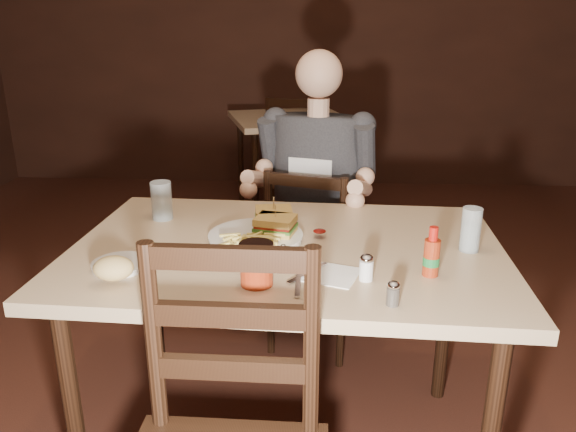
# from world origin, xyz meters

# --- Properties ---
(room_shell) EXTENTS (7.00, 7.00, 7.00)m
(room_shell) POSITION_xyz_m (0.00, 0.00, 1.40)
(room_shell) COLOR black
(room_shell) RESTS_ON ground
(main_table) EXTENTS (1.36, 0.94, 0.77)m
(main_table) POSITION_xyz_m (-0.19, 0.03, 0.70)
(main_table) COLOR tan
(main_table) RESTS_ON ground
(bg_table) EXTENTS (1.00, 1.00, 0.77)m
(bg_table) POSITION_xyz_m (-0.31, 2.50, 0.68)
(bg_table) COLOR tan
(bg_table) RESTS_ON ground
(chair_far) EXTENTS (0.50, 0.52, 0.86)m
(chair_far) POSITION_xyz_m (-0.10, 0.74, 0.43)
(chair_far) COLOR black
(chair_far) RESTS_ON ground
(bg_chair_far) EXTENTS (0.42, 0.45, 0.86)m
(bg_chair_far) POSITION_xyz_m (-0.31, 3.05, 0.43)
(bg_chair_far) COLOR black
(bg_chair_far) RESTS_ON ground
(bg_chair_near) EXTENTS (0.53, 0.56, 0.95)m
(bg_chair_near) POSITION_xyz_m (-0.31, 1.95, 0.47)
(bg_chair_near) COLOR black
(bg_chair_near) RESTS_ON ground
(diner) EXTENTS (0.60, 0.52, 0.88)m
(diner) POSITION_xyz_m (-0.11, 0.70, 0.88)
(diner) COLOR #303235
(diner) RESTS_ON chair_far
(dinner_plate) EXTENTS (0.30, 0.30, 0.02)m
(dinner_plate) POSITION_xyz_m (-0.29, 0.07, 0.78)
(dinner_plate) COLOR white
(dinner_plate) RESTS_ON main_table
(sandwich_left) EXTENTS (0.13, 0.11, 0.10)m
(sandwich_left) POSITION_xyz_m (-0.24, 0.16, 0.84)
(sandwich_left) COLOR #DDB355
(sandwich_left) RESTS_ON dinner_plate
(sandwich_right) EXTENTS (0.14, 0.12, 0.10)m
(sandwich_right) POSITION_xyz_m (-0.23, 0.08, 0.84)
(sandwich_right) COLOR #DDB355
(sandwich_right) RESTS_ON dinner_plate
(fries_pile) EXTENTS (0.24, 0.18, 0.04)m
(fries_pile) POSITION_xyz_m (-0.29, 0.01, 0.80)
(fries_pile) COLOR #EFD96E
(fries_pile) RESTS_ON dinner_plate
(ketchup_dollop) EXTENTS (0.04, 0.04, 0.01)m
(ketchup_dollop) POSITION_xyz_m (-0.09, 0.11, 0.79)
(ketchup_dollop) COLOR maroon
(ketchup_dollop) RESTS_ON dinner_plate
(glass_left) EXTENTS (0.08, 0.08, 0.13)m
(glass_left) POSITION_xyz_m (-0.64, 0.26, 0.84)
(glass_left) COLOR silver
(glass_left) RESTS_ON main_table
(glass_right) EXTENTS (0.06, 0.06, 0.13)m
(glass_right) POSITION_xyz_m (0.37, 0.03, 0.84)
(glass_right) COLOR silver
(glass_right) RESTS_ON main_table
(hot_sauce) EXTENTS (0.05, 0.05, 0.14)m
(hot_sauce) POSITION_xyz_m (0.22, -0.16, 0.84)
(hot_sauce) COLOR maroon
(hot_sauce) RESTS_ON main_table
(salt_shaker) EXTENTS (0.04, 0.04, 0.07)m
(salt_shaker) POSITION_xyz_m (0.04, -0.20, 0.80)
(salt_shaker) COLOR white
(salt_shaker) RESTS_ON main_table
(pepper_shaker) EXTENTS (0.03, 0.03, 0.06)m
(pepper_shaker) POSITION_xyz_m (0.09, -0.33, 0.80)
(pepper_shaker) COLOR #38332D
(pepper_shaker) RESTS_ON main_table
(syrup_dispenser) EXTENTS (0.09, 0.09, 0.12)m
(syrup_dispenser) POSITION_xyz_m (-0.25, -0.24, 0.83)
(syrup_dispenser) COLOR maroon
(syrup_dispenser) RESTS_ON main_table
(napkin) EXTENTS (0.19, 0.18, 0.00)m
(napkin) POSITION_xyz_m (-0.06, -0.17, 0.77)
(napkin) COLOR white
(napkin) RESTS_ON main_table
(knife) EXTENTS (0.02, 0.22, 0.01)m
(knife) POSITION_xyz_m (-0.14, -0.21, 0.78)
(knife) COLOR silver
(knife) RESTS_ON napkin
(fork) EXTENTS (0.11, 0.14, 0.01)m
(fork) POSITION_xyz_m (-0.12, -0.17, 0.78)
(fork) COLOR silver
(fork) RESTS_ON napkin
(side_plate) EXTENTS (0.16, 0.16, 0.01)m
(side_plate) POSITION_xyz_m (-0.65, -0.16, 0.78)
(side_plate) COLOR white
(side_plate) RESTS_ON main_table
(bread_roll) EXTENTS (0.11, 0.09, 0.06)m
(bread_roll) POSITION_xyz_m (-0.63, -0.26, 0.81)
(bread_roll) COLOR tan
(bread_roll) RESTS_ON side_plate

